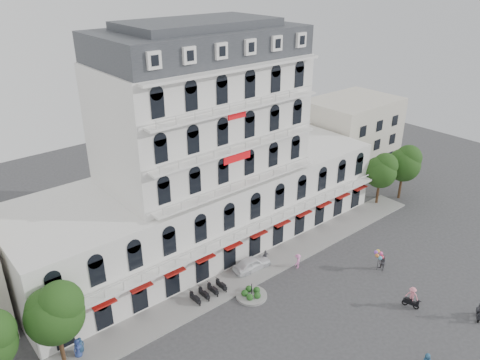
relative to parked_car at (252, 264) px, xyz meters
name	(u,v)px	position (x,y,z in m)	size (l,w,h in m)	color
ground	(315,314)	(-0.12, -9.50, -0.76)	(120.00, 120.00, 0.00)	#38383A
sidewalk	(254,271)	(-0.12, -0.50, -0.68)	(53.00, 4.00, 0.16)	gray
main_building	(203,164)	(-0.12, 8.50, 9.20)	(45.00, 15.00, 25.80)	silver
flank_building_east	(350,136)	(29.88, 10.50, 5.24)	(14.00, 10.00, 12.00)	beige
traffic_island	(251,294)	(-3.12, -3.50, -0.51)	(3.20, 3.20, 1.60)	gray
parked_scooter_row	(209,296)	(-6.47, -0.70, -0.76)	(4.40, 1.80, 1.10)	black
tree_west_inner	(55,311)	(-21.07, -0.02, 4.92)	(4.76, 4.76, 8.25)	#382314
tree_east_inner	(381,170)	(23.93, 0.48, 4.45)	(4.40, 4.37, 7.57)	#382314
tree_east_outer	(404,162)	(27.93, -0.52, 4.79)	(4.65, 4.65, 8.05)	#382314
parked_car	(252,264)	(0.00, 0.00, 0.00)	(1.80, 4.49, 1.53)	white
rider_northeast	(480,309)	(11.36, -19.86, 0.43)	(1.56, 1.02, 2.36)	black
rider_center	(412,297)	(7.89, -14.78, 0.50)	(1.03, 1.66, 2.36)	black
pedestrian_left	(78,348)	(-19.86, 0.00, 0.19)	(0.93, 0.60, 1.90)	navy
pedestrian_mid	(266,256)	(2.04, 0.00, 0.04)	(0.95, 0.39, 1.61)	#4F4F56
pedestrian_right	(298,261)	(4.10, -3.04, 0.11)	(1.13, 0.65, 1.75)	pink
pedestrian_far	(81,347)	(-19.55, 0.00, 0.19)	(0.70, 0.46, 1.92)	navy
balloon_vendor	(381,260)	(10.89, -9.19, 0.49)	(1.40, 1.34, 2.45)	#504F55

